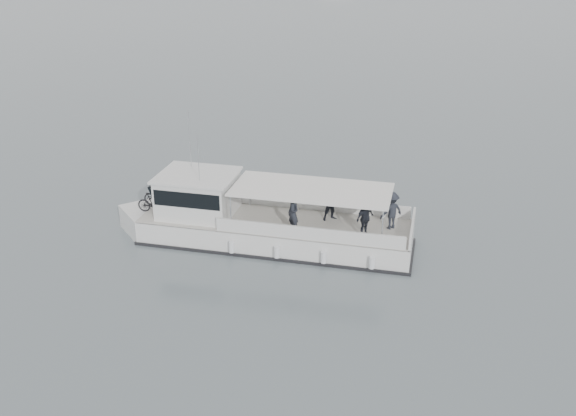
# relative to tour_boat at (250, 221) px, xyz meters

# --- Properties ---
(ground) EXTENTS (1400.00, 1400.00, 0.00)m
(ground) POSITION_rel_tour_boat_xyz_m (3.77, -3.69, -0.86)
(ground) COLOR #525D61
(ground) RESTS_ON ground
(tour_boat) EXTENTS (12.52, 3.89, 5.21)m
(tour_boat) POSITION_rel_tour_boat_xyz_m (0.00, 0.00, 0.00)
(tour_boat) COLOR white
(tour_boat) RESTS_ON ground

